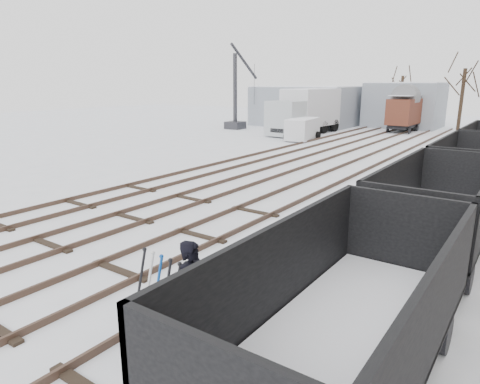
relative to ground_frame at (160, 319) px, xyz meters
The scene contains 15 objects.
ground 2.99m from the ground_frame, 154.58° to the left, with size 120.00×120.00×0.00m, color white.
tracks 15.20m from the ground_frame, 100.21° to the left, with size 13.90×52.00×0.16m.
shed_left 40.49m from the ground_frame, 112.83° to the left, with size 10.00×8.00×4.10m.
shed_right 41.86m from the ground_frame, 99.21° to the left, with size 7.00×6.00×4.50m.
ground_frame is the anchor object (origin of this frame).
worker 1.02m from the ground_frame, ahead, with size 0.70×0.46×1.93m, color black.
freight_wagon_a 3.40m from the ground_frame, ahead, with size 2.38×5.95×2.43m.
freight_wagon_b 7.63m from the ground_frame, 64.23° to the left, with size 2.38×5.95×2.43m.
freight_wagon_c 13.67m from the ground_frame, 75.98° to the left, with size 2.38×5.95×2.43m.
box_van_wagon 36.81m from the ground_frame, 98.44° to the left, with size 2.42×4.43×3.34m.
lorry 32.31m from the ground_frame, 112.27° to the left, with size 3.30×8.82×3.93m.
panel_van 27.92m from the ground_frame, 111.86° to the left, with size 2.22×4.09×1.71m.
crane 35.78m from the ground_frame, 123.45° to the left, with size 1.64×4.71×8.08m.
tree_far_left 44.01m from the ground_frame, 100.03° to the left, with size 0.30×0.30×5.16m, color black.
tree_far_right 36.34m from the ground_frame, 91.20° to the left, with size 0.30×0.30×5.61m, color black.
Camera 1 is at (7.93, -6.15, 4.48)m, focal length 32.00 mm.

